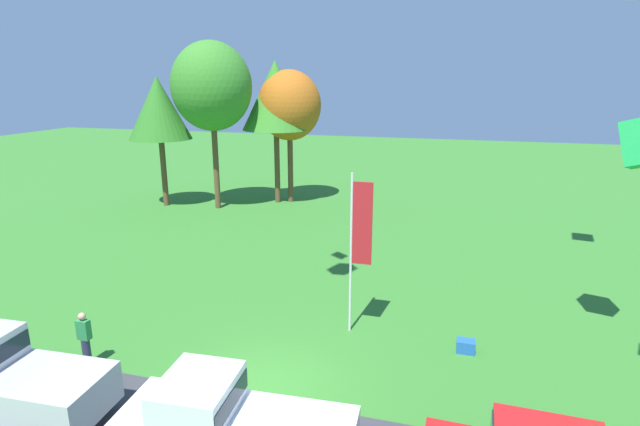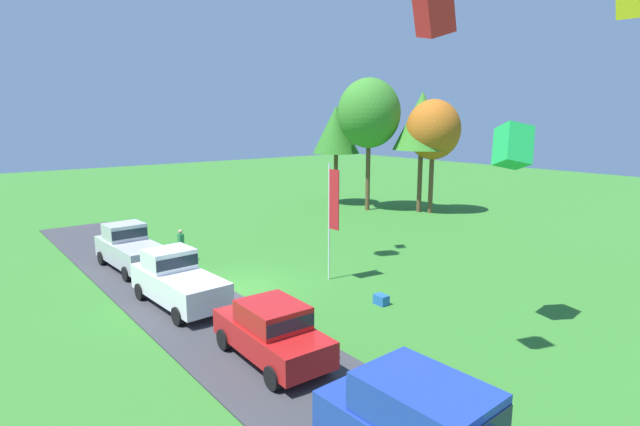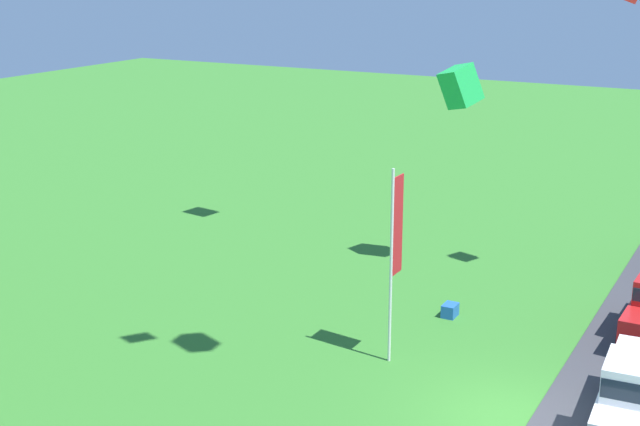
# 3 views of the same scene
# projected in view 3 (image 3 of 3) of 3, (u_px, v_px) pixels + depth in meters

# --- Properties ---
(ground_plane) EXTENTS (120.00, 120.00, 0.00)m
(ground_plane) POSITION_uv_depth(u_px,v_px,m) (507.00, 418.00, 21.27)
(ground_plane) COLOR #337528
(flag_banner) EXTENTS (0.71, 0.08, 5.39)m
(flag_banner) POSITION_uv_depth(u_px,v_px,m) (395.00, 239.00, 23.58)
(flag_banner) COLOR silver
(flag_banner) RESTS_ON ground
(cooler_box) EXTENTS (0.56, 0.40, 0.40)m
(cooler_box) POSITION_uv_depth(u_px,v_px,m) (450.00, 310.00, 27.28)
(cooler_box) COLOR blue
(cooler_box) RESTS_ON ground
(kite_box_mid_center) EXTENTS (1.45, 1.56, 1.65)m
(kite_box_mid_center) POSITION_uv_depth(u_px,v_px,m) (461.00, 86.00, 29.94)
(kite_box_mid_center) COLOR green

